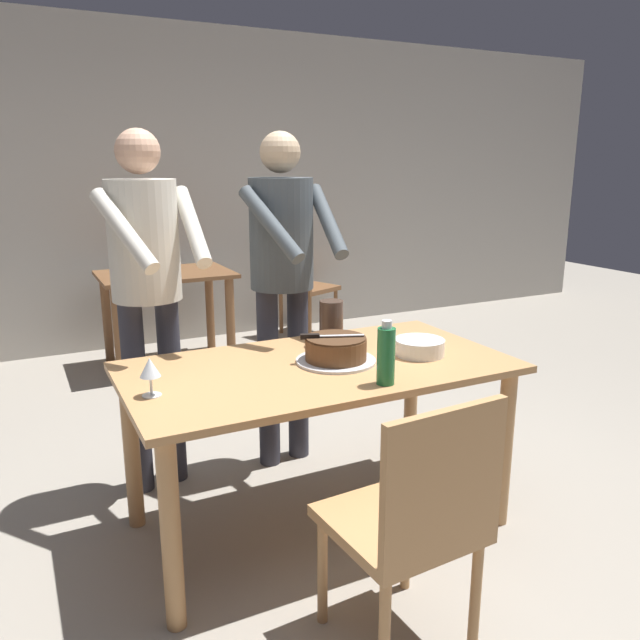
% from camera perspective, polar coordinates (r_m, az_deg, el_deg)
% --- Properties ---
extents(ground_plane, '(14.00, 14.00, 0.00)m').
position_cam_1_polar(ground_plane, '(2.96, -0.13, -17.97)').
color(ground_plane, gray).
extents(back_wall, '(10.00, 0.12, 2.70)m').
position_cam_1_polar(back_wall, '(5.65, -15.50, 11.43)').
color(back_wall, '#BCB7AD').
rests_on(back_wall, ground_plane).
extents(main_dining_table, '(1.61, 0.86, 0.75)m').
position_cam_1_polar(main_dining_table, '(2.67, -0.14, -6.27)').
color(main_dining_table, tan).
rests_on(main_dining_table, ground_plane).
extents(cake_on_platter, '(0.34, 0.34, 0.11)m').
position_cam_1_polar(cake_on_platter, '(2.65, 1.45, -2.79)').
color(cake_on_platter, silver).
rests_on(cake_on_platter, main_dining_table).
extents(cake_knife, '(0.26, 0.12, 0.02)m').
position_cam_1_polar(cake_knife, '(2.62, -0.10, -1.48)').
color(cake_knife, silver).
rests_on(cake_knife, cake_on_platter).
extents(plate_stack, '(0.22, 0.22, 0.07)m').
position_cam_1_polar(plate_stack, '(2.78, 9.05, -2.44)').
color(plate_stack, white).
rests_on(plate_stack, main_dining_table).
extents(wine_glass_near, '(0.08, 0.08, 0.14)m').
position_cam_1_polar(wine_glass_near, '(2.33, -15.23, -4.32)').
color(wine_glass_near, silver).
rests_on(wine_glass_near, main_dining_table).
extents(water_bottle, '(0.07, 0.07, 0.25)m').
position_cam_1_polar(water_bottle, '(2.38, 6.03, -3.19)').
color(water_bottle, '#1E6B38').
rests_on(water_bottle, main_dining_table).
extents(hurricane_lamp, '(0.11, 0.11, 0.21)m').
position_cam_1_polar(hurricane_lamp, '(2.88, 1.04, -0.23)').
color(hurricane_lamp, black).
rests_on(hurricane_lamp, main_dining_table).
extents(person_cutting_cake, '(0.46, 0.57, 1.72)m').
position_cam_1_polar(person_cutting_cake, '(3.17, -3.42, 5.14)').
color(person_cutting_cake, '#2D2D38').
rests_on(person_cutting_cake, ground_plane).
extents(person_standing_beside, '(0.46, 0.57, 1.72)m').
position_cam_1_polar(person_standing_beside, '(3.01, -15.51, 4.14)').
color(person_standing_beside, '#2D2D38').
rests_on(person_standing_beside, ground_plane).
extents(chair_near_side, '(0.47, 0.47, 0.90)m').
position_cam_1_polar(chair_near_side, '(2.08, 8.58, -17.34)').
color(chair_near_side, tan).
rests_on(chair_near_side, ground_plane).
extents(background_table, '(1.00, 0.70, 0.74)m').
position_cam_1_polar(background_table, '(5.05, -13.82, 2.42)').
color(background_table, brown).
rests_on(background_table, ground_plane).
extents(background_chair_1, '(0.57, 0.57, 0.90)m').
position_cam_1_polar(background_chair_1, '(5.79, -1.59, 3.42)').
color(background_chair_1, brown).
rests_on(background_chair_1, ground_plane).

